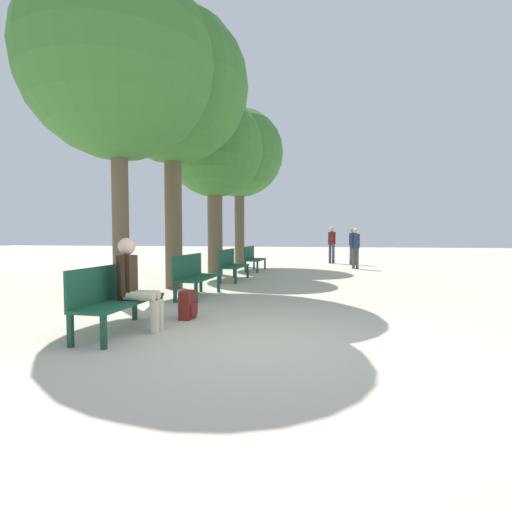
% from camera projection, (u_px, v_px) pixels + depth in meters
% --- Properties ---
extents(ground_plane, '(80.00, 80.00, 0.00)m').
position_uv_depth(ground_plane, '(259.00, 343.00, 4.98)').
color(ground_plane, beige).
extents(bench_row_0, '(0.53, 1.66, 0.92)m').
position_uv_depth(bench_row_0, '(114.00, 295.00, 5.51)').
color(bench_row_0, '#195138').
rests_on(bench_row_0, ground_plane).
extents(bench_row_1, '(0.53, 1.66, 0.92)m').
position_uv_depth(bench_row_1, '(194.00, 273.00, 8.66)').
color(bench_row_1, '#195138').
rests_on(bench_row_1, ground_plane).
extents(bench_row_2, '(0.53, 1.66, 0.92)m').
position_uv_depth(bench_row_2, '(231.00, 263.00, 11.81)').
color(bench_row_2, '#195138').
rests_on(bench_row_2, ground_plane).
extents(bench_row_3, '(0.53, 1.66, 0.92)m').
position_uv_depth(bench_row_3, '(253.00, 257.00, 14.95)').
color(bench_row_3, '#195138').
rests_on(bench_row_3, ground_plane).
extents(tree_row_0, '(3.56, 3.56, 6.32)m').
position_uv_depth(tree_row_0, '(118.00, 64.00, 7.38)').
color(tree_row_0, brown).
rests_on(tree_row_0, ground_plane).
extents(tree_row_1, '(3.78, 3.78, 6.93)m').
position_uv_depth(tree_row_1, '(172.00, 87.00, 9.84)').
color(tree_row_1, brown).
rests_on(tree_row_1, ground_plane).
extents(tree_row_2, '(3.27, 3.27, 5.91)m').
position_uv_depth(tree_row_2, '(215.00, 150.00, 13.39)').
color(tree_row_2, brown).
rests_on(tree_row_2, ground_plane).
extents(tree_row_3, '(3.71, 3.71, 6.67)m').
position_uv_depth(tree_row_3, '(239.00, 154.00, 16.87)').
color(tree_row_3, brown).
rests_on(tree_row_3, ground_plane).
extents(person_seated, '(0.62, 0.35, 1.31)m').
position_uv_depth(person_seated, '(135.00, 282.00, 5.57)').
color(person_seated, beige).
rests_on(person_seated, ground_plane).
extents(backpack, '(0.22, 0.35, 0.45)m').
position_uv_depth(backpack, '(188.00, 305.00, 6.41)').
color(backpack, maroon).
rests_on(backpack, ground_plane).
extents(pedestrian_near, '(0.35, 0.30, 1.74)m').
position_uv_depth(pedestrian_near, '(332.00, 242.00, 18.90)').
color(pedestrian_near, '#384260').
rests_on(pedestrian_near, ground_plane).
extents(pedestrian_mid, '(0.34, 0.30, 1.68)m').
position_uv_depth(pedestrian_mid, '(353.00, 244.00, 18.07)').
color(pedestrian_mid, '#4C4C4C').
rests_on(pedestrian_mid, ground_plane).
extents(pedestrian_far, '(0.33, 0.27, 1.62)m').
position_uv_depth(pedestrian_far, '(356.00, 246.00, 15.80)').
color(pedestrian_far, '#4C4C4C').
rests_on(pedestrian_far, ground_plane).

